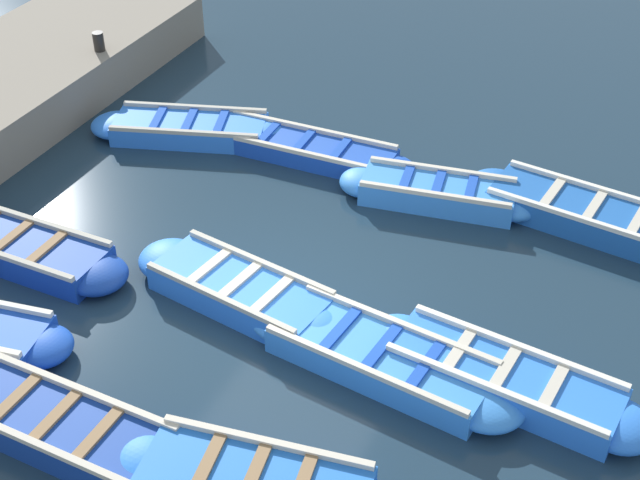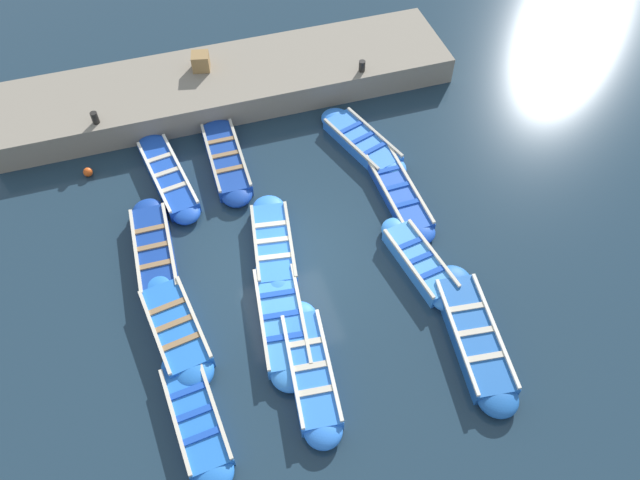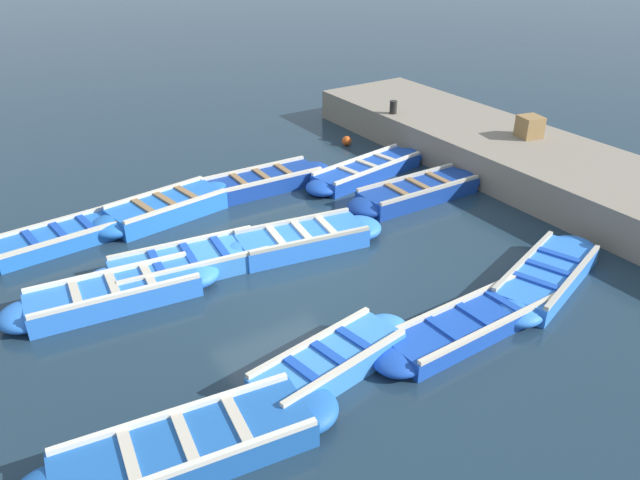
{
  "view_description": "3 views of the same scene",
  "coord_description": "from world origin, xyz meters",
  "views": [
    {
      "loc": [
        -4.3,
        8.0,
        7.88
      ],
      "look_at": [
        -0.15,
        -0.88,
        0.51
      ],
      "focal_mm": 50.0,
      "sensor_mm": 36.0,
      "label": 1
    },
    {
      "loc": [
        -9.1,
        1.95,
        12.77
      ],
      "look_at": [
        0.06,
        -0.89,
        0.51
      ],
      "focal_mm": 35.0,
      "sensor_mm": 36.0,
      "label": 2
    },
    {
      "loc": [
        -4.98,
        -8.87,
        5.95
      ],
      "look_at": [
        0.54,
        -0.37,
        0.44
      ],
      "focal_mm": 35.0,
      "sensor_mm": 36.0,
      "label": 3
    }
  ],
  "objects": [
    {
      "name": "ground_plane",
      "position": [
        0.0,
        0.0,
        0.0
      ],
      "size": [
        120.0,
        120.0,
        0.0
      ],
      "primitive_type": "plane",
      "color": "#1C303F"
    },
    {
      "name": "boat_tucked",
      "position": [
        -1.19,
        2.98,
        0.2
      ],
      "size": [
        3.48,
        1.45,
        0.46
      ],
      "color": "blue",
      "rests_on": "ground"
    },
    {
      "name": "boat_end_of_row",
      "position": [
        0.5,
        0.22,
        0.19
      ],
      "size": [
        3.48,
        1.4,
        0.44
      ],
      "color": "blue",
      "rests_on": "ground"
    },
    {
      "name": "boat_stern_in",
      "position": [
        3.43,
        -3.24,
        0.17
      ],
      "size": [
        3.6,
        1.95,
        0.39
      ],
      "color": "blue",
      "rests_on": "ground"
    },
    {
      "name": "boat_far_corner",
      "position": [
        -1.11,
        -3.14,
        0.19
      ],
      "size": [
        3.2,
        1.24,
        0.43
      ],
      "color": "#3884E0",
      "rests_on": "ground"
    },
    {
      "name": "boat_outer_left",
      "position": [
        3.89,
        0.73,
        0.19
      ],
      "size": [
        3.73,
        0.94,
        0.44
      ],
      "color": "navy",
      "rests_on": "ground"
    },
    {
      "name": "boat_alongside",
      "position": [
        1.21,
        3.14,
        0.18
      ],
      "size": [
        3.64,
        0.98,
        0.43
      ],
      "color": "navy",
      "rests_on": "ground"
    },
    {
      "name": "boat_bow_out",
      "position": [
        1.37,
        -3.51,
        0.15
      ],
      "size": [
        3.93,
        0.93,
        0.36
      ],
      "color": "#1947B7",
      "rests_on": "ground"
    },
    {
      "name": "boat_mid_row",
      "position": [
        -1.66,
        0.58,
        0.18
      ],
      "size": [
        3.81,
        1.36,
        0.42
      ],
      "color": "#3884E0",
      "rests_on": "ground"
    },
    {
      "name": "boat_centre",
      "position": [
        -3.4,
        2.92,
        0.16
      ],
      "size": [
        3.44,
        1.17,
        0.37
      ],
      "color": "blue",
      "rests_on": "ground"
    },
    {
      "name": "boat_broadside",
      "position": [
        3.73,
        2.41,
        0.17
      ],
      "size": [
        3.87,
        1.39,
        0.4
      ],
      "color": "#1947B7",
      "rests_on": "ground"
    },
    {
      "name": "boat_near_quay",
      "position": [
        -3.41,
        -3.51,
        0.19
      ],
      "size": [
        4.08,
        1.38,
        0.44
      ],
      "color": "#1E59AD",
      "rests_on": "ground"
    },
    {
      "name": "boat_drifting",
      "position": [
        -3.12,
        0.31,
        0.19
      ],
      "size": [
        3.68,
        1.19,
        0.44
      ],
      "color": "blue",
      "rests_on": "ground"
    },
    {
      "name": "quay_wall",
      "position": [
        6.95,
        0.0,
        0.43
      ],
      "size": [
        3.07,
        14.03,
        0.85
      ],
      "color": "gray",
      "rests_on": "ground"
    },
    {
      "name": "bollard_mid_north",
      "position": [
        5.76,
        4.01,
        1.03
      ],
      "size": [
        0.2,
        0.2,
        0.35
      ],
      "primitive_type": "cylinder",
      "color": "black",
      "rests_on": "quay_wall"
    },
    {
      "name": "wooden_crate",
      "position": [
        7.34,
        0.68,
        1.11
      ],
      "size": [
        0.62,
        0.62,
        0.52
      ],
      "primitive_type": "cube",
      "rotation": [
        0.0,
        0.0,
        1.36
      ],
      "color": "olive",
      "rests_on": "quay_wall"
    },
    {
      "name": "buoy_orange_near",
      "position": [
        4.61,
        4.55,
        0.13
      ],
      "size": [
        0.26,
        0.26,
        0.26
      ],
      "primitive_type": "sphere",
      "color": "#E05119",
      "rests_on": "ground"
    }
  ]
}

